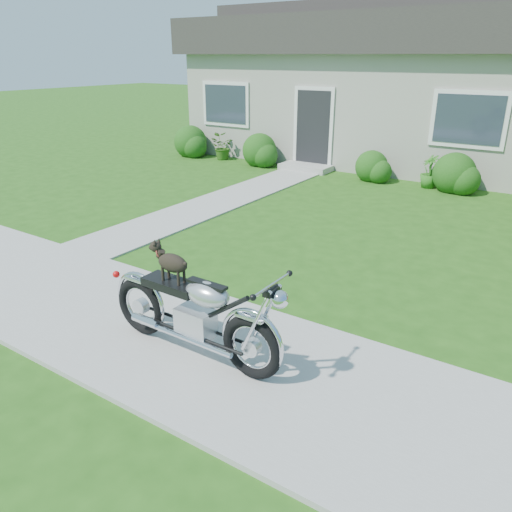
{
  "coord_description": "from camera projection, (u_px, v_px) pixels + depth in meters",
  "views": [
    {
      "loc": [
        4.99,
        -3.58,
        2.97
      ],
      "look_at": [
        1.93,
        1.0,
        0.75
      ],
      "focal_mm": 35.0,
      "sensor_mm": 36.0,
      "label": 1
    }
  ],
  "objects": [
    {
      "name": "motorcycle_with_dog",
      "position": [
        194.0,
        311.0,
        5.08
      ],
      "size": [
        2.22,
        0.6,
        1.17
      ],
      "rotation": [
        0.0,
        0.0,
        -0.01
      ],
      "color": "black",
      "rests_on": "sidewalk"
    },
    {
      "name": "shrub_row",
      "position": [
        364.0,
        162.0,
        12.71
      ],
      "size": [
        11.38,
        1.17,
        1.17
      ],
      "color": "#1F4E14",
      "rests_on": "ground"
    },
    {
      "name": "potted_plant_right",
      "position": [
        430.0,
        171.0,
        11.92
      ],
      "size": [
        0.62,
        0.62,
        0.78
      ],
      "primitive_type": "imported",
      "rotation": [
        0.0,
        0.0,
        5.43
      ],
      "color": "#2E701E",
      "rests_on": "ground"
    },
    {
      "name": "ground",
      "position": [
        89.0,
        303.0,
        6.45
      ],
      "size": [
        80.0,
        80.0,
        0.0
      ],
      "primitive_type": "plane",
      "color": "#235114",
      "rests_on": "ground"
    },
    {
      "name": "walkway",
      "position": [
        228.0,
        199.0,
        11.07
      ],
      "size": [
        1.2,
        8.0,
        0.03
      ],
      "primitive_type": "cube",
      "color": "#9E9B93",
      "rests_on": "ground"
    },
    {
      "name": "house",
      "position": [
        406.0,
        85.0,
        14.89
      ],
      "size": [
        12.6,
        7.03,
        4.5
      ],
      "color": "#A5A195",
      "rests_on": "ground"
    },
    {
      "name": "sidewalk",
      "position": [
        89.0,
        301.0,
        6.44
      ],
      "size": [
        24.0,
        2.2,
        0.04
      ],
      "primitive_type": "cube",
      "color": "#9E9B93",
      "rests_on": "ground"
    },
    {
      "name": "potted_plant_left",
      "position": [
        221.0,
        147.0,
        15.15
      ],
      "size": [
        0.85,
        0.79,
        0.77
      ],
      "primitive_type": "imported",
      "rotation": [
        0.0,
        0.0,
        3.47
      ],
      "color": "#2C5616",
      "rests_on": "ground"
    }
  ]
}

